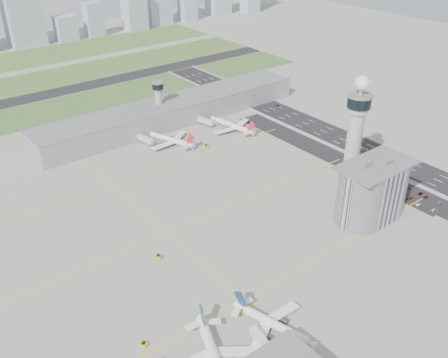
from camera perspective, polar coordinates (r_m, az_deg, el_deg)
ground at (r=252.90m, az=4.92°, el=-6.06°), size 1000.00×1000.00×0.00m
grass_strip_0 at (r=419.13m, az=-18.65°, el=7.56°), size 480.00×50.00×0.08m
grass_strip_1 at (r=487.01m, az=-21.92°, el=9.99°), size 480.00×60.00×0.08m
runway at (r=452.33m, az=-20.38°, el=8.86°), size 480.00×22.00×0.10m
highway at (r=331.71m, az=19.77°, el=1.47°), size 28.00×500.00×0.10m
barrier_left at (r=320.69m, az=18.38°, el=0.84°), size 0.60×500.00×1.20m
barrier_right at (r=342.47m, az=21.09°, el=2.22°), size 0.60×500.00×1.20m
landside_road at (r=308.08m, az=18.67°, el=-0.57°), size 18.00×260.00×0.08m
parking_lot at (r=301.37m, az=20.28°, el=-1.59°), size 20.00×44.00×0.10m
taxiway_line_h_0 at (r=214.88m, az=2.35°, el=-13.64°), size 260.00×0.60×0.01m
taxiway_line_h_1 at (r=252.75m, az=-6.49°, el=-6.18°), size 260.00×0.60×0.01m
taxiway_line_h_2 at (r=297.98m, az=-12.68°, el=-0.72°), size 260.00×0.60×0.01m
taxiway_line_v at (r=252.75m, az=-6.49°, el=-6.18°), size 0.60×260.00×0.01m
control_tower at (r=288.15m, az=14.82°, el=5.75°), size 14.00×14.00×64.50m
secondary_tower at (r=367.44m, az=-7.48°, el=8.99°), size 8.60×8.60×31.90m
admin_building at (r=266.89m, az=16.57°, el=-1.31°), size 42.00×24.00×33.50m
terminal_pier at (r=374.58m, az=-5.90°, el=7.71°), size 210.00×32.00×15.80m
airplane_near_b at (r=187.00m, az=-0.98°, el=-19.51°), size 48.24×51.83×11.71m
airplane_near_c at (r=199.98m, az=5.90°, el=-15.81°), size 40.43×44.38×10.47m
airplane_far_a at (r=339.98m, az=-6.31°, el=4.91°), size 46.23×49.90×11.38m
airplane_far_b at (r=359.42m, az=0.90°, el=6.52°), size 41.05×46.14×11.50m
jet_bridge_near_2 at (r=191.06m, az=5.56°, el=-19.66°), size 5.39×14.31×5.70m
jet_bridge_far_0 at (r=346.53m, az=-9.70°, el=4.63°), size 5.39×14.31×5.70m
jet_bridge_far_1 at (r=370.23m, az=-2.93°, el=6.71°), size 5.39×14.31×5.70m
tug_0 at (r=199.33m, az=-9.17°, el=-18.14°), size 3.09×3.53×1.71m
tug_2 at (r=209.40m, az=1.74°, el=-14.67°), size 4.15×4.18×2.03m
tug_3 at (r=237.12m, az=-7.52°, el=-8.75°), size 3.47×3.74×1.79m
tug_4 at (r=334.92m, az=-2.04°, el=3.79°), size 3.76×4.24×2.05m
tug_5 at (r=345.84m, az=-4.77°, el=4.56°), size 3.64×3.23×1.76m
car_lot_0 at (r=290.30m, az=22.81°, el=-3.27°), size 3.49×1.48×1.18m
car_lot_1 at (r=292.09m, az=21.34°, el=-2.72°), size 3.86×1.42×1.26m
car_lot_2 at (r=296.61m, az=20.48°, el=-2.03°), size 4.47×2.28×1.21m
car_lot_3 at (r=300.24m, az=19.13°, el=-1.36°), size 4.45×2.41×1.23m
car_lot_4 at (r=302.65m, az=18.19°, el=-0.92°), size 3.86×2.04×1.25m
car_lot_5 at (r=305.11m, az=17.42°, el=-0.53°), size 3.87×1.84×1.22m
car_lot_6 at (r=298.61m, az=23.40°, el=-2.44°), size 4.32×2.00×1.20m
car_lot_7 at (r=300.94m, az=22.10°, el=-1.90°), size 3.94×1.67×1.13m
car_lot_8 at (r=303.08m, az=21.54°, el=-1.54°), size 3.50×1.50×1.18m
car_lot_9 at (r=306.18m, az=20.25°, el=-0.95°), size 3.62×1.40×1.17m
car_lot_10 at (r=309.59m, az=19.19°, el=-0.38°), size 4.60×2.32×1.25m
car_lot_11 at (r=311.52m, az=18.20°, el=-0.00°), size 4.64×2.50×1.28m
car_hw_1 at (r=350.43m, az=14.36°, el=3.98°), size 1.34×3.55×1.16m
car_hw_2 at (r=405.85m, az=6.17°, el=8.35°), size 2.51×4.28×1.12m
car_hw_4 at (r=438.43m, az=-0.55°, el=10.17°), size 1.84×3.46×1.12m
skyline_bldg_9 at (r=616.31m, az=-22.00°, el=16.83°), size 36.96×29.57×62.11m
skyline_bldg_10 at (r=625.24m, az=-17.62°, el=16.10°), size 23.01×18.41×27.75m
skyline_bldg_11 at (r=636.73m, az=-14.67°, el=17.25°), size 20.22×16.18×38.97m
skyline_bldg_12 at (r=657.31m, az=-10.19°, el=18.44°), size 26.14×20.92×46.89m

